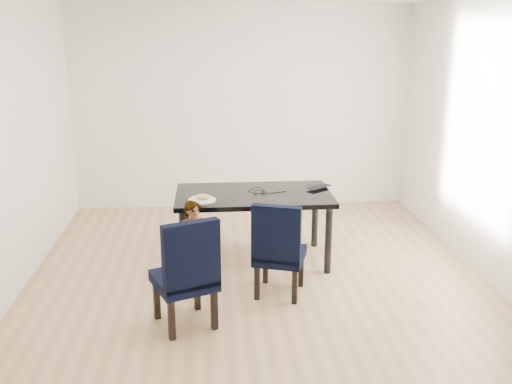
{
  "coord_description": "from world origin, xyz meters",
  "views": [
    {
      "loc": [
        -0.43,
        -5.13,
        2.4
      ],
      "look_at": [
        0.0,
        0.2,
        0.85
      ],
      "focal_mm": 40.0,
      "sensor_mm": 36.0,
      "label": 1
    }
  ],
  "objects": [
    {
      "name": "laptop",
      "position": [
        0.68,
        0.65,
        0.76
      ],
      "size": [
        0.35,
        0.33,
        0.02
      ],
      "primitive_type": "imported",
      "rotation": [
        0.0,
        0.0,
        3.76
      ],
      "color": "black",
      "rests_on": "dining_table"
    },
    {
      "name": "plate",
      "position": [
        -0.53,
        0.28,
        0.76
      ],
      "size": [
        0.3,
        0.3,
        0.02
      ],
      "primitive_type": "cylinder",
      "rotation": [
        0.0,
        0.0,
        -0.13
      ],
      "color": "silver",
      "rests_on": "dining_table"
    },
    {
      "name": "chair_right",
      "position": [
        0.18,
        -0.28,
        0.46
      ],
      "size": [
        0.56,
        0.57,
        0.91
      ],
      "primitive_type": "cube",
      "rotation": [
        0.0,
        0.0,
        -0.31
      ],
      "color": "black",
      "rests_on": "floor"
    },
    {
      "name": "wall_left",
      "position": [
        -2.25,
        0.0,
        1.35
      ],
      "size": [
        0.01,
        5.0,
        2.7
      ],
      "primitive_type": "cube",
      "color": "white",
      "rests_on": "ground"
    },
    {
      "name": "child",
      "position": [
        -0.6,
        -0.15,
        0.44
      ],
      "size": [
        0.38,
        0.31,
        0.88
      ],
      "primitive_type": "imported",
      "rotation": [
        0.0,
        0.0,
        0.37
      ],
      "color": "#FF5C15",
      "rests_on": "floor"
    },
    {
      "name": "wall_right",
      "position": [
        2.25,
        0.0,
        1.35
      ],
      "size": [
        0.01,
        5.0,
        2.7
      ],
      "primitive_type": "cube",
      "color": "white",
      "rests_on": "ground"
    },
    {
      "name": "dining_table",
      "position": [
        0.0,
        0.5,
        0.38
      ],
      "size": [
        1.6,
        0.9,
        0.75
      ],
      "primitive_type": "cube",
      "color": "black",
      "rests_on": "floor"
    },
    {
      "name": "sandwich",
      "position": [
        -0.52,
        0.27,
        0.79
      ],
      "size": [
        0.15,
        0.09,
        0.06
      ],
      "primitive_type": "ellipsoid",
      "rotation": [
        0.0,
        0.0,
        -0.17
      ],
      "color": "gold",
      "rests_on": "plate"
    },
    {
      "name": "floor",
      "position": [
        0.0,
        0.0,
        -0.01
      ],
      "size": [
        4.5,
        5.0,
        0.01
      ],
      "primitive_type": "cube",
      "color": "tan",
      "rests_on": "ground"
    },
    {
      "name": "wall_front",
      "position": [
        0.0,
        -2.5,
        1.35
      ],
      "size": [
        4.5,
        0.01,
        2.7
      ],
      "primitive_type": "cube",
      "color": "silver",
      "rests_on": "ground"
    },
    {
      "name": "chair_left",
      "position": [
        -0.68,
        -0.79,
        0.48
      ],
      "size": [
        0.61,
        0.62,
        0.96
      ],
      "primitive_type": "cube",
      "rotation": [
        0.0,
        0.0,
        0.39
      ],
      "color": "black",
      "rests_on": "floor"
    },
    {
      "name": "cable_tangle",
      "position": [
        0.06,
        0.48,
        0.75
      ],
      "size": [
        0.17,
        0.17,
        0.01
      ],
      "primitive_type": "torus",
      "rotation": [
        0.0,
        0.0,
        0.31
      ],
      "color": "black",
      "rests_on": "dining_table"
    },
    {
      "name": "wall_back",
      "position": [
        0.0,
        2.5,
        1.35
      ],
      "size": [
        4.5,
        0.01,
        2.7
      ],
      "primitive_type": "cube",
      "color": "white",
      "rests_on": "ground"
    }
  ]
}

